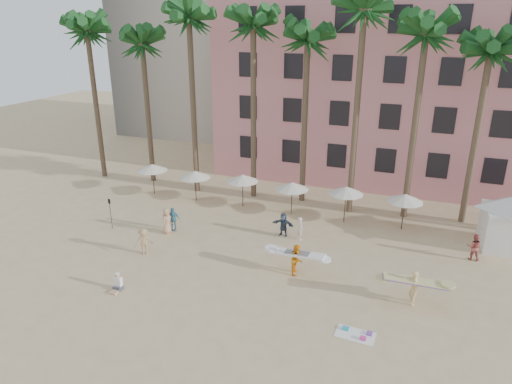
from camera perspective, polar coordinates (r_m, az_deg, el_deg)
The scene contains 11 objects.
ground at distance 23.98m, azimuth -1.87°, elevation -14.26°, with size 120.00×120.00×0.00m, color #D1B789.
pink_hotel at distance 44.51m, azimuth 20.00°, elevation 12.09°, with size 35.00×14.00×16.00m, color pink.
palm_row at distance 33.89m, azimuth 8.91°, elevation 19.17°, with size 44.40×5.40×16.30m.
umbrella_row at distance 34.36m, azimuth 1.34°, elevation 1.31°, with size 22.50×2.70×2.73m.
cabana at distance 32.93m, azimuth 29.16°, elevation -2.82°, with size 4.76×4.76×3.50m.
beach_towel at distance 22.72m, azimuth 12.44°, elevation -16.96°, with size 1.86×1.11×0.14m.
carrier_yellow at distance 25.05m, azimuth 19.21°, elevation -11.01°, with size 3.25×1.27×1.89m.
carrier_white at distance 26.45m, azimuth 5.15°, elevation -8.23°, with size 3.26×0.99×1.82m.
beachgoers at distance 29.85m, azimuth -1.32°, elevation -4.86°, with size 20.20×7.39×1.82m.
paddle at distance 33.20m, azimuth -17.76°, elevation -2.14°, with size 0.18×0.04×2.23m.
seated_man at distance 26.23m, azimuth -16.93°, elevation -11.00°, with size 0.44×0.77×1.00m.
Camera 1 is at (7.58, -18.14, 13.73)m, focal length 32.00 mm.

